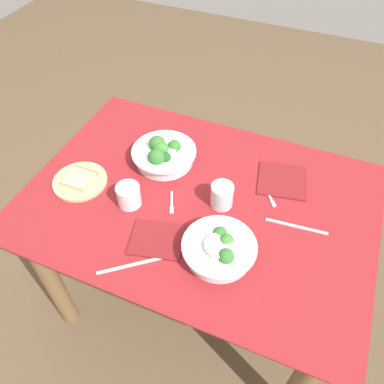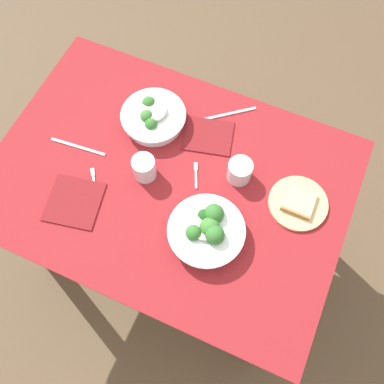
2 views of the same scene
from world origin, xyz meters
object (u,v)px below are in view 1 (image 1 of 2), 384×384
broccoli_bowl_near (163,154)px  fork_by_near_bowl (172,203)px  water_glass_center (129,195)px  napkin_folded_lower (282,180)px  napkin_folded_upper (157,239)px  water_glass_side (222,195)px  bread_side_plate (80,180)px  table_knife_left (296,226)px  table_knife_right (133,265)px  broccoli_bowl_far (220,249)px  fork_by_far_bowl (270,197)px

broccoli_bowl_near → fork_by_near_bowl: 0.22m
broccoli_bowl_near → water_glass_center: 0.23m
water_glass_center → napkin_folded_lower: 0.55m
napkin_folded_upper → napkin_folded_lower: size_ratio=0.98×
water_glass_side → napkin_folded_lower: size_ratio=0.50×
bread_side_plate → napkin_folded_lower: bread_side_plate is taller
table_knife_left → table_knife_right: same height
broccoli_bowl_near → fork_by_near_bowl: broccoli_bowl_near is taller
broccoli_bowl_near → table_knife_left: (-0.53, 0.11, -0.04)m
water_glass_side → broccoli_bowl_near: bearing=-22.7°
broccoli_bowl_far → table_knife_right: size_ratio=1.04×
bread_side_plate → napkin_folded_upper: 0.39m
table_knife_left → napkin_folded_upper: size_ratio=1.21×
table_knife_right → water_glass_center: bearing=-97.3°
bread_side_plate → napkin_folded_upper: bearing=162.0°
bread_side_plate → napkin_folded_lower: (-0.67, -0.29, -0.01)m
water_glass_side → table_knife_right: (0.16, 0.33, -0.04)m
water_glass_center → table_knife_right: water_glass_center is taller
table_knife_right → broccoli_bowl_far: bearing=172.5°
napkin_folded_upper → napkin_folded_lower: bearing=-126.5°
broccoli_bowl_far → fork_by_near_bowl: size_ratio=2.44×
broccoli_bowl_near → fork_by_far_bowl: size_ratio=2.81×
napkin_folded_upper → water_glass_center: bearing=-33.6°
water_glass_center → water_glass_side: 0.31m
water_glass_side → fork_by_near_bowl: size_ratio=0.92×
bread_side_plate → fork_by_far_bowl: bearing=-163.5°
water_glass_center → fork_by_far_bowl: bearing=-154.3°
water_glass_side → napkin_folded_lower: (-0.17, -0.19, -0.04)m
fork_by_far_bowl → napkin_folded_upper: bearing=-78.8°
broccoli_bowl_near → table_knife_right: 0.46m
bread_side_plate → table_knife_right: size_ratio=0.88×
broccoli_bowl_near → water_glass_side: 0.29m
broccoli_bowl_near → napkin_folded_lower: size_ratio=1.42×
fork_by_far_bowl → napkin_folded_lower: size_ratio=0.50×
broccoli_bowl_far → fork_by_near_bowl: (0.22, -0.13, -0.03)m
broccoli_bowl_far → broccoli_bowl_near: broccoli_bowl_near is taller
water_glass_center → fork_by_near_bowl: (-0.13, -0.05, -0.04)m
water_glass_center → water_glass_side: water_glass_side is taller
fork_by_far_bowl → fork_by_near_bowl: same height
fork_by_near_bowl → napkin_folded_upper: size_ratio=0.56×
table_knife_right → napkin_folded_lower: napkin_folded_lower is taller
table_knife_right → napkin_folded_upper: 0.11m
fork_by_near_bowl → table_knife_left: size_ratio=0.46×
water_glass_center → fork_by_far_bowl: (-0.44, -0.21, -0.04)m
broccoli_bowl_far → napkin_folded_lower: bearing=-104.9°
napkin_folded_lower → bread_side_plate: bearing=23.4°
fork_by_near_bowl → table_knife_left: bearing=74.8°
water_glass_side → fork_by_near_bowl: bearing=23.1°
water_glass_side → table_knife_right: bearing=64.0°
water_glass_center → napkin_folded_upper: 0.19m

